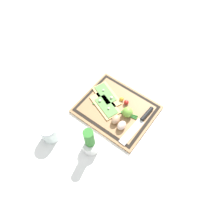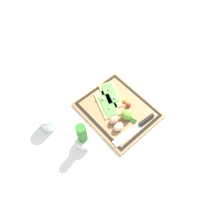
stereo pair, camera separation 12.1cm
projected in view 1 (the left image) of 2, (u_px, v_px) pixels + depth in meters
name	position (u px, v px, depth m)	size (l,w,h in m)	color
ground_plane	(116.00, 110.00, 1.26)	(6.00, 6.00, 0.00)	white
cutting_board	(116.00, 109.00, 1.25)	(0.42, 0.35, 0.02)	#997047
pizza_slice_near	(106.00, 95.00, 1.28)	(0.21, 0.16, 0.02)	tan
pizza_slice_far	(105.00, 105.00, 1.25)	(0.21, 0.15, 0.02)	tan
knife	(142.00, 119.00, 1.20)	(0.05, 0.28, 0.02)	silver
egg_brown	(116.00, 119.00, 1.18)	(0.04, 0.06, 0.04)	tan
egg_pink	(122.00, 125.00, 1.17)	(0.04, 0.06, 0.04)	beige
lime	(128.00, 112.00, 1.20)	(0.06, 0.06, 0.06)	#70A838
cherry_tomato_red	(126.00, 102.00, 1.25)	(0.03, 0.03, 0.03)	red
cherry_tomato_yellow	(121.00, 99.00, 1.26)	(0.03, 0.03, 0.03)	gold
scallion_bunch	(115.00, 110.00, 1.23)	(0.27, 0.09, 0.01)	#2D7528
herb_pot	(90.00, 143.00, 1.09)	(0.09, 0.09, 0.19)	white
sauce_jar	(50.00, 133.00, 1.14)	(0.09, 0.09, 0.10)	silver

